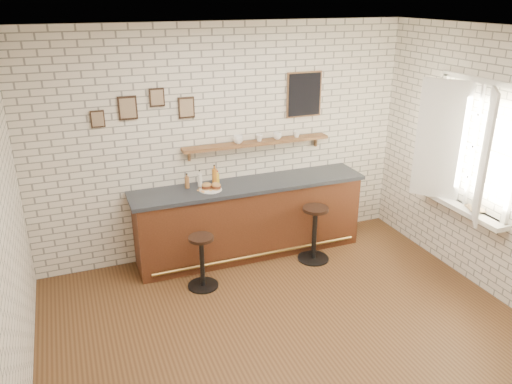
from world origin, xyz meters
TOP-DOWN VIEW (x-y plane):
  - ground at (0.00, 0.00)m, footprint 5.00×5.00m
  - bar_counter at (0.22, 1.70)m, footprint 3.10×0.65m
  - sandwich_plate at (-0.32, 1.65)m, footprint 0.28×0.28m
  - ciabatta_sandwich at (-0.31, 1.65)m, footprint 0.26×0.18m
  - potato_chips at (-0.35, 1.65)m, footprint 0.26×0.20m
  - bitters_bottle_brown at (-0.58, 1.84)m, footprint 0.06×0.06m
  - bitters_bottle_white at (-0.41, 1.84)m, footprint 0.06×0.06m
  - bitters_bottle_amber at (-0.21, 1.84)m, footprint 0.06×0.06m
  - condiment_bottle_yellow at (-0.18, 1.84)m, footprint 0.06×0.06m
  - bar_stool_left at (-0.61, 1.11)m, footprint 0.37×0.37m
  - bar_stool_right at (0.94, 1.22)m, footprint 0.42×0.42m
  - wall_shelf at (0.40, 1.90)m, footprint 2.00×0.18m
  - shelf_cup_a at (0.14, 1.90)m, footprint 0.17×0.17m
  - shelf_cup_b at (0.43, 1.90)m, footprint 0.13×0.13m
  - shelf_cup_c at (0.69, 1.90)m, footprint 0.13×0.13m
  - shelf_cup_d at (0.97, 1.90)m, footprint 0.10×0.10m
  - back_wall_decor at (0.23, 1.98)m, footprint 2.96×0.02m
  - window_sill at (2.40, 0.30)m, footprint 0.20×1.35m
  - casement_window at (2.36, 0.30)m, footprint 0.40×1.30m
  - book_lower at (2.38, 0.13)m, footprint 0.22×0.27m
  - book_upper at (2.38, 0.13)m, footprint 0.25×0.26m

SIDE VIEW (x-z plane):
  - ground at x=0.00m, z-range 0.00..0.00m
  - bar_stool_left at x=-0.61m, z-range 0.02..0.69m
  - bar_stool_right at x=0.94m, z-range 0.03..0.78m
  - bar_counter at x=0.22m, z-range 0.00..1.01m
  - window_sill at x=2.40m, z-range 0.87..0.93m
  - book_lower at x=2.38m, z-range 0.93..0.95m
  - book_upper at x=2.38m, z-range 0.95..0.97m
  - sandwich_plate at x=-0.32m, z-range 1.01..1.02m
  - potato_chips at x=-0.35m, z-range 1.02..1.03m
  - ciabatta_sandwich at x=-0.31m, z-range 1.02..1.10m
  - condiment_bottle_yellow at x=-0.18m, z-range 1.00..1.17m
  - bitters_bottle_brown at x=-0.58m, z-range 0.99..1.18m
  - bitters_bottle_white at x=-0.41m, z-range 0.99..1.20m
  - bitters_bottle_amber at x=-0.21m, z-range 0.99..1.25m
  - wall_shelf at x=0.40m, z-range 1.39..1.57m
  - shelf_cup_d at x=0.97m, z-range 1.50..1.59m
  - shelf_cup_b at x=0.43m, z-range 1.50..1.59m
  - shelf_cup_c at x=0.69m, z-range 1.50..1.59m
  - shelf_cup_a at x=0.14m, z-range 1.50..1.60m
  - casement_window at x=2.36m, z-range 0.87..2.43m
  - back_wall_decor at x=0.23m, z-range 1.77..2.33m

